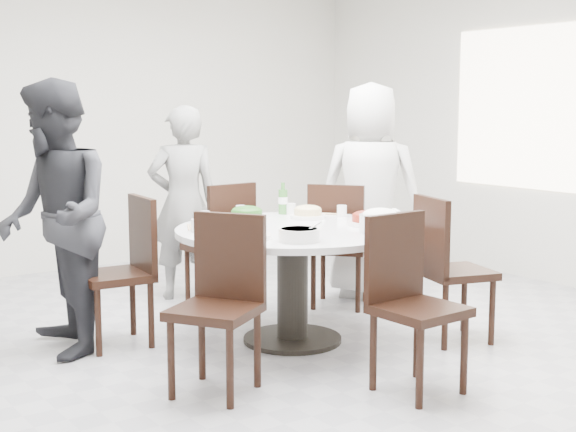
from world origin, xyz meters
TOP-DOWN VIEW (x-y plane):
  - floor at (0.00, 0.00)m, footprint 6.00×6.00m
  - wall_back at (0.00, 3.00)m, footprint 6.00×0.01m
  - wall_right at (3.00, 0.00)m, footprint 0.01×6.00m
  - window at (2.98, 0.00)m, footprint 0.04×2.20m
  - dining_table at (0.17, -0.08)m, footprint 1.50×1.50m
  - chair_ne at (1.01, 0.46)m, footprint 0.59×0.59m
  - chair_n at (0.27, 1.03)m, footprint 0.45×0.45m
  - chair_nw at (-0.80, 0.51)m, footprint 0.46×0.46m
  - chair_sw at (-0.72, -0.61)m, footprint 0.58×0.58m
  - chair_s at (0.17, -1.23)m, footprint 0.43×0.43m
  - chair_se at (1.05, -0.68)m, footprint 0.52×0.52m
  - diner_right at (1.39, 0.55)m, footprint 0.95×0.99m
  - diner_middle at (0.17, 1.39)m, footprint 0.65×0.53m
  - diner_left at (-1.15, 0.56)m, footprint 0.78×0.92m
  - dish_greens at (0.12, 0.38)m, footprint 0.27×0.27m
  - dish_pale at (0.50, 0.20)m, footprint 0.24×0.24m
  - dish_orange at (-0.29, 0.12)m, footprint 0.28×0.28m
  - dish_redbrown at (0.63, -0.28)m, footprint 0.27×0.27m
  - dish_tofu at (-0.29, -0.27)m, footprint 0.29×0.29m
  - rice_bowl at (0.50, -0.55)m, footprint 0.26×0.26m
  - soup_bowl at (-0.10, -0.51)m, footprint 0.24×0.24m
  - beverage_bottle at (0.49, 0.48)m, footprint 0.07×0.07m
  - tea_cups at (0.20, 0.51)m, footprint 0.07×0.07m
  - chopsticks at (0.16, 0.59)m, footprint 0.24×0.04m

SIDE VIEW (x-z plane):
  - floor at x=0.00m, z-range -0.01..0.01m
  - dining_table at x=0.17m, z-range 0.00..0.75m
  - chair_ne at x=1.01m, z-range 0.00..0.95m
  - chair_n at x=0.27m, z-range 0.00..0.95m
  - chair_nw at x=-0.80m, z-range 0.00..0.95m
  - chair_sw at x=-0.72m, z-range 0.00..0.95m
  - chair_s at x=0.17m, z-range 0.00..0.95m
  - chair_se at x=1.05m, z-range 0.00..0.95m
  - chopsticks at x=0.16m, z-range 0.75..0.76m
  - diner_middle at x=0.17m, z-range 0.00..1.53m
  - dish_pale at x=0.50m, z-range 0.75..0.82m
  - dish_redbrown at x=0.63m, z-range 0.75..0.82m
  - dish_greens at x=0.12m, z-range 0.75..0.82m
  - dish_tofu at x=-0.29m, z-range 0.75..0.82m
  - soup_bowl at x=-0.10m, z-range 0.75..0.82m
  - dish_orange at x=-0.29m, z-range 0.75..0.83m
  - tea_cups at x=0.20m, z-range 0.75..0.83m
  - rice_bowl at x=0.50m, z-range 0.75..0.86m
  - diner_left at x=-1.15m, z-range 0.00..1.69m
  - diner_right at x=1.39m, z-range 0.00..1.70m
  - beverage_bottle at x=0.49m, z-range 0.75..0.98m
  - wall_back at x=0.00m, z-range 0.00..2.80m
  - wall_right at x=3.00m, z-range 0.00..2.80m
  - window at x=2.98m, z-range 0.80..2.20m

